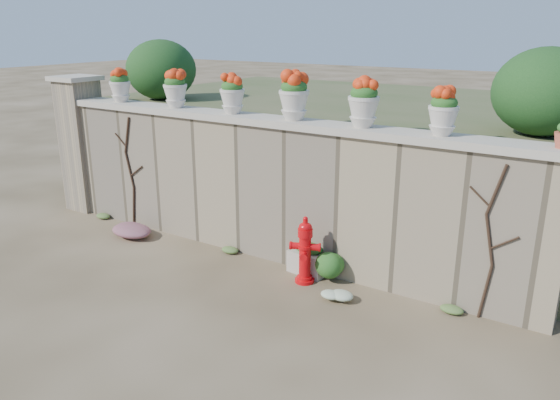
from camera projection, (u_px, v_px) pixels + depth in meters
The scene contains 20 objects.
ground at pixel (189, 301), 6.93m from camera, with size 80.00×80.00×0.00m, color #473A23.
stone_wall at pixel (267, 191), 8.07m from camera, with size 8.00×0.40×2.00m, color gray.
wall_cap at pixel (267, 121), 7.75m from camera, with size 8.10×0.52×0.10m, color #BBB19E.
gate_pillar at pixel (82, 143), 10.13m from camera, with size 0.72×0.72×2.48m.
raised_fill at pixel (359, 151), 10.63m from camera, with size 9.00×6.00×2.00m, color #384C23.
back_shrub_left at pixel (161, 70), 10.21m from camera, with size 1.30×1.30×1.10m, color #143814.
back_shrub_right at pixel (546, 92), 6.80m from camera, with size 1.30×1.30×1.10m, color #143814.
vine_left at pixel (130, 170), 9.27m from camera, with size 0.60×0.04×1.91m.
vine_right at pixel (490, 241), 6.23m from camera, with size 0.60×0.04×1.91m.
fire_hydrant at pixel (305, 250), 7.31m from camera, with size 0.40×0.29×0.94m.
planter_box at pixel (309, 259), 7.66m from camera, with size 0.58×0.38×0.46m.
green_shrub at pixel (325, 261), 7.44m from camera, with size 0.58×0.52×0.55m, color #1E5119.
magenta_clump at pixel (133, 228), 9.05m from camera, with size 0.96×0.64×0.26m, color #B02376.
white_flowers at pixel (339, 294), 6.91m from camera, with size 0.52×0.42×0.19m, color white.
urn_pot_0 at pixel (120, 86), 9.19m from camera, with size 0.35×0.35×0.55m.
urn_pot_1 at pixel (175, 89), 8.54m from camera, with size 0.37×0.37×0.58m.
urn_pot_2 at pixel (232, 94), 7.96m from camera, with size 0.37×0.37×0.57m.
urn_pot_3 at pixel (294, 96), 7.40m from camera, with size 0.41×0.41×0.65m.
urn_pot_4 at pixel (364, 103), 6.88m from camera, with size 0.40×0.40×0.63m.
urn_pot_5 at pixel (443, 112), 6.36m from camera, with size 0.36×0.36×0.56m.
Camera 1 is at (4.34, -4.59, 3.34)m, focal length 35.00 mm.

